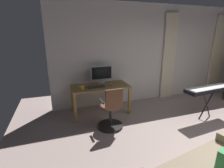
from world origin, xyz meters
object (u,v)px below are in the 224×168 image
Objects in this scene: office_chair at (111,110)px; computer_keyboard at (96,87)px; piano_keyboard at (209,90)px; desk at (100,89)px; computer_mouse at (111,84)px; computer_monitor at (102,73)px; mug_tea at (82,88)px.

computer_keyboard is at bearing 98.97° from office_chair.
desk is at bearing -30.16° from piano_keyboard.
computer_mouse is 0.08× the size of piano_keyboard.
piano_keyboard is at bearing 150.71° from computer_mouse.
piano_keyboard reaches higher than desk.
computer_monitor is 2.67m from piano_keyboard.
office_chair reaches higher than piano_keyboard.
office_chair is at bearing 127.24° from mug_tea.
computer_keyboard is (0.25, 0.36, -0.24)m from computer_monitor.
mug_tea is at bearing 12.79° from computer_mouse.
computer_keyboard is at bearing 54.94° from computer_monitor.
mug_tea is at bearing 20.00° from desk.
computer_keyboard is 3.37× the size of mug_tea.
office_chair is 1.64× the size of computer_monitor.
desk is 2.64m from piano_keyboard.
desk is 0.88m from office_chair.
computer_mouse is at bearing -165.19° from computer_keyboard.
piano_keyboard is (-2.37, 1.16, 0.09)m from desk.
computer_monitor reaches higher than computer_keyboard.
computer_mouse is (-0.30, -0.00, 0.11)m from desk.
desk is at bearing -140.41° from computer_keyboard.
office_chair reaches higher than computer_mouse.
computer_mouse is (-0.19, 0.24, -0.24)m from computer_monitor.
computer_monitor is at bearing -51.66° from computer_mouse.
office_chair reaches higher than mug_tea.
mug_tea is (0.35, 0.06, 0.04)m from computer_keyboard.
computer_keyboard reaches higher than desk.
computer_mouse is (-0.28, -0.85, 0.32)m from office_chair.
computer_monitor is 0.44× the size of piano_keyboard.
mug_tea reaches higher than desk.
piano_keyboard reaches higher than computer_keyboard.
desk is at bearing 65.14° from computer_monitor.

